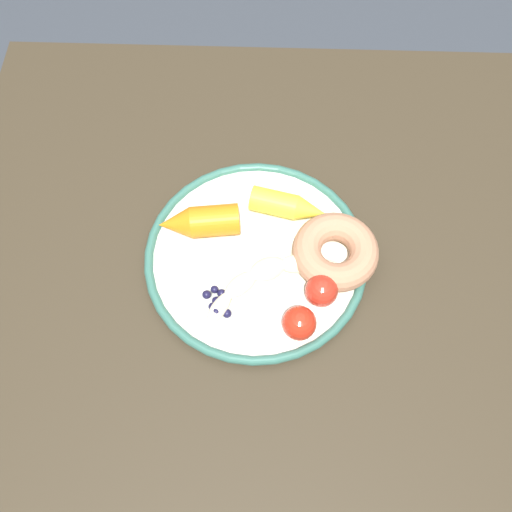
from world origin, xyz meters
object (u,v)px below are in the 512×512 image
(banana, at_px, (270,276))
(plate, at_px, (256,257))
(dining_table, at_px, (288,317))
(blueberry_pile, at_px, (217,301))
(tomato_near, at_px, (299,323))
(tomato_mid, at_px, (321,291))
(carrot_yellow, at_px, (289,206))
(carrot_orange, at_px, (199,222))
(donut, at_px, (335,252))

(banana, bearing_deg, plate, -60.49)
(dining_table, height_order, banana, banana)
(blueberry_pile, bearing_deg, tomato_near, 163.69)
(plate, height_order, tomato_mid, tomato_mid)
(banana, xyz_separation_m, carrot_yellow, (-0.02, -0.10, 0.00))
(blueberry_pile, bearing_deg, tomato_mid, -174.05)
(dining_table, xyz_separation_m, tomato_mid, (-0.03, 0.01, 0.14))
(dining_table, distance_m, carrot_orange, 0.20)
(blueberry_pile, height_order, tomato_near, tomato_near)
(dining_table, relative_size, plate, 3.18)
(banana, distance_m, tomato_near, 0.07)
(banana, distance_m, donut, 0.09)
(carrot_orange, bearing_deg, donut, 168.25)
(carrot_orange, distance_m, blueberry_pile, 0.11)
(tomato_mid, bearing_deg, tomato_near, 57.52)
(carrot_orange, bearing_deg, tomato_near, 134.01)
(plate, relative_size, blueberry_pile, 6.73)
(dining_table, height_order, carrot_yellow, carrot_yellow)
(carrot_yellow, distance_m, tomato_near, 0.17)
(tomato_near, bearing_deg, donut, -115.32)
(carrot_yellow, relative_size, tomato_near, 2.58)
(carrot_orange, height_order, tomato_mid, same)
(banana, height_order, tomato_near, tomato_near)
(dining_table, xyz_separation_m, carrot_yellow, (0.01, -0.11, 0.13))
(carrot_yellow, height_order, tomato_near, tomato_near)
(donut, relative_size, tomato_near, 2.63)
(banana, distance_m, tomato_mid, 0.07)
(carrot_yellow, relative_size, donut, 0.98)
(banana, bearing_deg, tomato_near, 119.04)
(tomato_mid, bearing_deg, carrot_orange, -30.21)
(banana, height_order, blueberry_pile, banana)
(tomato_mid, bearing_deg, donut, -109.05)
(carrot_yellow, bearing_deg, tomato_near, 94.52)
(plate, bearing_deg, donut, -179.82)
(carrot_orange, xyz_separation_m, tomato_near, (-0.13, 0.14, 0.00))
(carrot_yellow, distance_m, tomato_mid, 0.13)
(carrot_yellow, bearing_deg, banana, 77.31)
(banana, relative_size, carrot_orange, 1.66)
(tomato_near, xyz_separation_m, tomato_mid, (-0.03, -0.04, -0.00))
(dining_table, height_order, plate, plate)
(banana, height_order, tomato_mid, tomato_mid)
(dining_table, xyz_separation_m, banana, (0.03, -0.01, 0.13))
(banana, xyz_separation_m, carrot_orange, (0.10, -0.07, 0.01))
(dining_table, bearing_deg, plate, -40.64)
(blueberry_pile, xyz_separation_m, tomato_mid, (-0.13, -0.01, 0.01))
(tomato_mid, bearing_deg, dining_table, -21.78)
(plate, distance_m, carrot_yellow, 0.08)
(blueberry_pile, bearing_deg, banana, -152.18)
(plate, bearing_deg, dining_table, 139.36)
(plate, height_order, blueberry_pile, blueberry_pile)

